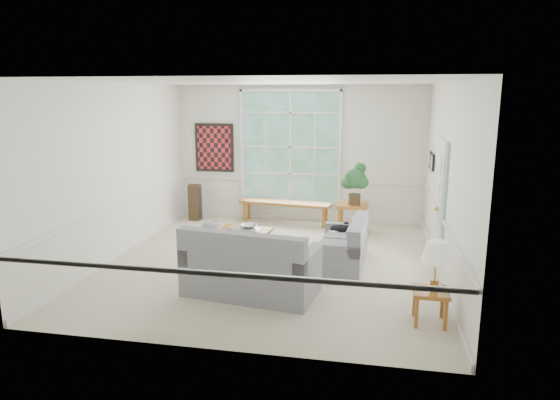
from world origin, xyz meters
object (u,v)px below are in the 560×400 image
(loveseat_right, at_px, (341,242))
(side_table, at_px, (430,306))
(coffee_table, at_px, (245,238))
(loveseat_front, at_px, (251,260))
(end_table, at_px, (352,218))

(loveseat_right, height_order, side_table, loveseat_right)
(loveseat_right, bearing_deg, coffee_table, 164.58)
(coffee_table, height_order, side_table, side_table)
(loveseat_front, height_order, side_table, loveseat_front)
(coffee_table, xyz_separation_m, end_table, (1.91, 1.39, 0.13))
(loveseat_right, bearing_deg, loveseat_front, -125.62)
(loveseat_right, xyz_separation_m, loveseat_front, (-1.18, -1.45, 0.11))
(coffee_table, bearing_deg, side_table, -33.37)
(loveseat_front, relative_size, coffee_table, 1.96)
(coffee_table, bearing_deg, loveseat_front, -65.82)
(loveseat_front, distance_m, coffee_table, 2.20)
(coffee_table, bearing_deg, end_table, 42.78)
(side_table, bearing_deg, loveseat_front, 167.94)
(loveseat_right, distance_m, loveseat_front, 1.87)
(side_table, bearing_deg, coffee_table, 139.76)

